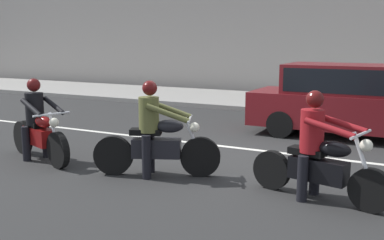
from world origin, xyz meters
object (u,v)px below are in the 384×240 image
(motorcycle_with_rider_black_leather, at_px, (38,128))
(motorcycle_with_rider_crimson, at_px, (318,156))
(parked_sedan_maroon, at_px, (346,100))
(motorcycle_with_rider_olive, at_px, (156,138))

(motorcycle_with_rider_black_leather, height_order, motorcycle_with_rider_crimson, motorcycle_with_rider_crimson)
(parked_sedan_maroon, bearing_deg, motorcycle_with_rider_crimson, -85.44)
(motorcycle_with_rider_olive, relative_size, parked_sedan_maroon, 0.45)
(motorcycle_with_rider_olive, height_order, parked_sedan_maroon, parked_sedan_maroon)
(motorcycle_with_rider_black_leather, relative_size, motorcycle_with_rider_crimson, 1.00)
(motorcycle_with_rider_black_leather, bearing_deg, motorcycle_with_rider_crimson, 2.51)
(motorcycle_with_rider_black_leather, distance_m, parked_sedan_maroon, 6.90)
(motorcycle_with_rider_black_leather, bearing_deg, parked_sedan_maroon, 45.58)
(motorcycle_with_rider_crimson, xyz_separation_m, parked_sedan_maroon, (-0.37, 4.70, 0.24))
(motorcycle_with_rider_olive, distance_m, parked_sedan_maroon, 5.29)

